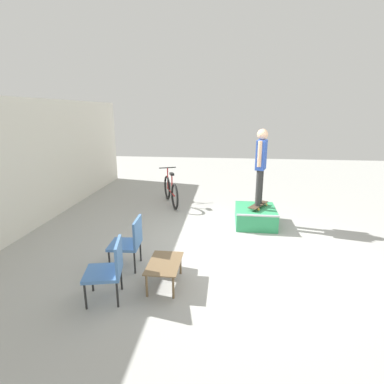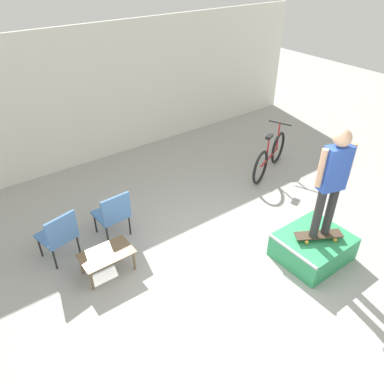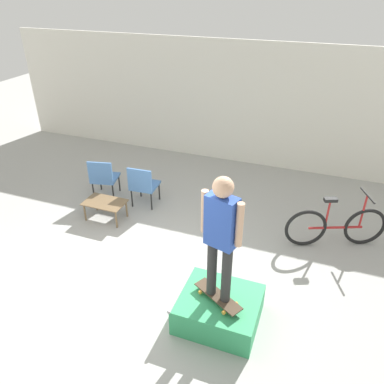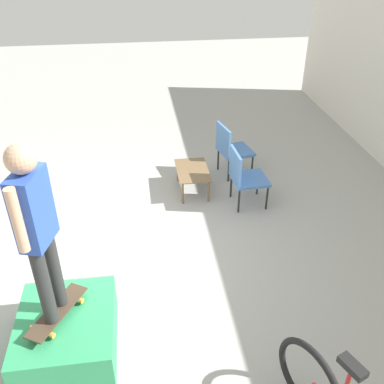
% 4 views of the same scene
% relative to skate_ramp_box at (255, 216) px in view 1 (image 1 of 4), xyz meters
% --- Properties ---
extents(ground_plane, '(24.00, 24.00, 0.00)m').
position_rel_skate_ramp_box_xyz_m(ground_plane, '(-1.39, 0.42, -0.21)').
color(ground_plane, '#A8A8A3').
extents(house_wall_back, '(12.00, 0.06, 3.00)m').
position_rel_skate_ramp_box_xyz_m(house_wall_back, '(-1.39, 5.23, 1.29)').
color(house_wall_back, white).
rests_on(house_wall_back, ground_plane).
extents(skate_ramp_box, '(1.13, 0.95, 0.45)m').
position_rel_skate_ramp_box_xyz_m(skate_ramp_box, '(0.00, 0.00, 0.00)').
color(skate_ramp_box, '#339E60').
rests_on(skate_ramp_box, ground_plane).
extents(skateboard_on_ramp, '(0.75, 0.55, 0.07)m').
position_rel_skate_ramp_box_xyz_m(skateboard_on_ramp, '(-0.01, -0.05, 0.29)').
color(skateboard_on_ramp, '#473828').
rests_on(skateboard_on_ramp, skate_ramp_box).
extents(person_skater, '(0.55, 0.29, 1.79)m').
position_rel_skate_ramp_box_xyz_m(person_skater, '(-0.01, -0.05, 1.37)').
color(person_skater, '#2D2D2D').
rests_on(person_skater, skateboard_on_ramp).
extents(coffee_table, '(0.81, 0.50, 0.39)m').
position_rel_skate_ramp_box_xyz_m(coffee_table, '(-2.85, 1.67, 0.13)').
color(coffee_table, brown).
rests_on(coffee_table, ground_plane).
extents(patio_chair_left, '(0.62, 0.62, 0.91)m').
position_rel_skate_ramp_box_xyz_m(patio_chair_left, '(-3.31, 2.39, 0.30)').
color(patio_chair_left, black).
rests_on(patio_chair_left, ground_plane).
extents(patio_chair_right, '(0.55, 0.55, 0.91)m').
position_rel_skate_ramp_box_xyz_m(patio_chair_right, '(-2.36, 2.39, 0.30)').
color(patio_chair_right, black).
rests_on(patio_chair_right, ground_plane).
extents(bicycle, '(1.69, 0.79, 1.04)m').
position_rel_skate_ramp_box_xyz_m(bicycle, '(1.43, 2.37, 0.18)').
color(bicycle, black).
rests_on(bicycle, ground_plane).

